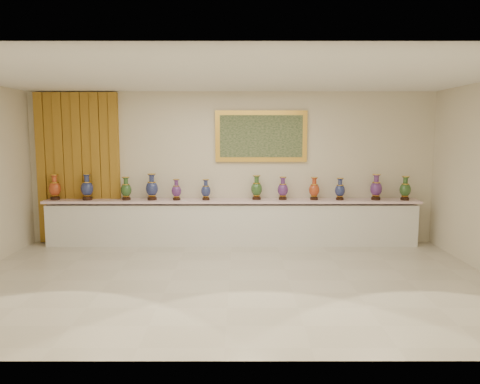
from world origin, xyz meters
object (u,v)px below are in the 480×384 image
object	(u,v)px
vase_1	(87,188)
vase_2	(126,190)
counter	(232,223)
vase_0	(55,188)

from	to	relation	value
vase_1	vase_2	xyz separation A→B (m)	(0.76, -0.01, -0.03)
counter	vase_1	size ratio (longest dim) A/B	14.18
vase_1	vase_2	world-z (taller)	vase_1
vase_0	vase_1	distance (m)	0.64
vase_0	counter	bearing A→B (deg)	0.11
vase_0	vase_2	xyz separation A→B (m)	(1.40, -0.04, -0.02)
vase_0	vase_2	world-z (taller)	vase_0
counter	vase_1	bearing A→B (deg)	-179.16
counter	vase_2	distance (m)	2.16
counter	vase_0	size ratio (longest dim) A/B	14.65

